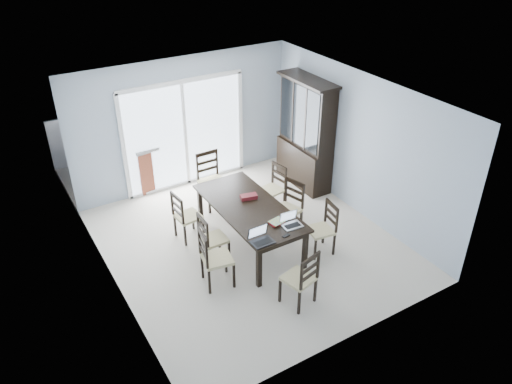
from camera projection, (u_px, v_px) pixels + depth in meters
floor at (249, 243)px, 8.48m from camera, size 5.00×5.00×0.00m
ceiling at (248, 97)px, 7.15m from camera, size 5.00×5.00×0.00m
back_wall at (184, 123)px, 9.66m from camera, size 4.50×0.02×2.60m
wall_left at (107, 218)px, 6.82m from camera, size 0.02×5.00×2.60m
wall_right at (358, 145)px, 8.82m from camera, size 0.02×5.00×2.60m
balcony at (170, 165)px, 11.08m from camera, size 4.50×2.00×0.10m
railing at (151, 124)px, 11.51m from camera, size 4.50×0.06×1.10m
dining_table at (249, 210)px, 8.14m from camera, size 1.00×2.20×0.75m
china_hutch at (306, 135)px, 9.75m from camera, size 0.50×1.38×2.20m
sliding_door at (185, 134)px, 9.75m from camera, size 2.52×0.05×2.18m
chair_left_near at (211, 253)px, 7.29m from camera, size 0.50×0.49×1.12m
chair_left_mid at (209, 234)px, 7.80m from camera, size 0.40×0.38×1.01m
chair_left_far at (183, 212)px, 8.32m from camera, size 0.44×0.42×1.04m
chair_right_near at (325, 223)px, 8.05m from camera, size 0.45×0.44×1.02m
chair_right_mid at (290, 202)px, 8.54m from camera, size 0.52×0.52×1.10m
chair_right_far at (275, 183)px, 9.18m from camera, size 0.45×0.44×1.02m
chair_end_near at (304, 274)px, 6.93m from camera, size 0.49×0.50×1.06m
chair_end_far at (210, 173)px, 9.29m from camera, size 0.47×0.48×1.21m
laptop_dark at (263, 240)px, 7.21m from camera, size 0.33×0.23×0.23m
laptop_silver at (292, 223)px, 7.58m from camera, size 0.31×0.23×0.21m
book_stack at (277, 222)px, 7.67m from camera, size 0.26×0.22×0.04m
cell_phone at (286, 236)px, 7.38m from camera, size 0.13×0.07×0.01m
game_box at (249, 197)px, 8.29m from camera, size 0.30×0.20×0.07m
hot_tub at (160, 149)px, 10.58m from camera, size 2.01×1.85×0.93m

